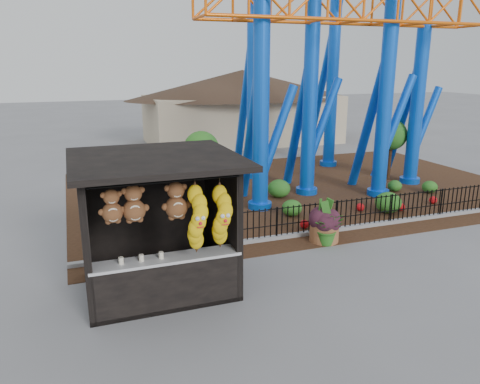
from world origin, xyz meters
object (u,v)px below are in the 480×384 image
object	(u,v)px
roller_coaster	(326,25)
terracotta_planter	(324,232)
prize_booth	(159,228)
potted_plant	(327,228)

from	to	relation	value
roller_coaster	terracotta_planter	bearing A→B (deg)	-117.91
prize_booth	potted_plant	bearing A→B (deg)	14.42
roller_coaster	potted_plant	bearing A→B (deg)	-117.28
terracotta_planter	potted_plant	bearing A→B (deg)	-98.03
prize_booth	roller_coaster	distance (m)	11.97
terracotta_planter	prize_booth	bearing A→B (deg)	-163.35
roller_coaster	terracotta_planter	size ratio (longest dim) A/B	13.06
roller_coaster	terracotta_planter	xyz separation A→B (m)	(-3.08, -5.82, -6.17)
prize_booth	terracotta_planter	xyz separation A→B (m)	(5.02, 1.50, -1.26)
prize_booth	roller_coaster	xyz separation A→B (m)	(8.10, 7.32, 4.92)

